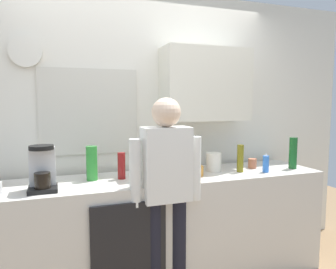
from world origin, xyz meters
The scene contains 14 objects.
kitchen_counter centered at (0.00, 0.30, 0.47)m, with size 3.04×0.64×0.93m, color beige.
dishwasher_panel centered at (-0.30, -0.03, 0.42)m, with size 0.56×0.02×0.84m, color black.
back_wall_assembly centered at (0.06, 0.70, 1.36)m, with size 4.64×0.42×2.60m.
coffee_maker centered at (-0.88, 0.19, 1.08)m, with size 0.20×0.20×0.33m.
bottle_red_vinegar centered at (-0.28, 0.33, 1.04)m, with size 0.06×0.06×0.22m, color maroon.
bottle_green_wine centered at (1.35, 0.19, 1.08)m, with size 0.07×0.07×0.30m, color #195923.
bottle_olive_oil centered at (0.79, 0.23, 1.06)m, with size 0.06×0.06×0.25m, color olive.
bottle_clear_soda centered at (-0.51, 0.37, 1.07)m, with size 0.09×0.09×0.28m, color #2D8C33.
cup_yellow_cup centered at (0.05, 0.48, 0.97)m, with size 0.07×0.07×0.09m, color yellow.
cup_terracotta_mug centered at (1.00, 0.33, 0.98)m, with size 0.08×0.08×0.09m, color #B26647.
mixing_bowl centered at (0.32, 0.26, 0.97)m, with size 0.22×0.22×0.08m, color orange.
dish_soap centered at (1.01, 0.14, 1.01)m, with size 0.06×0.06×0.18m.
storage_canister centered at (0.58, 0.34, 1.02)m, with size 0.14×0.14×0.17m, color silver.
person_at_sink centered at (0.00, 0.00, 0.95)m, with size 0.57×0.22×1.60m.
Camera 1 is at (-0.77, -2.21, 1.57)m, focal length 33.65 mm.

